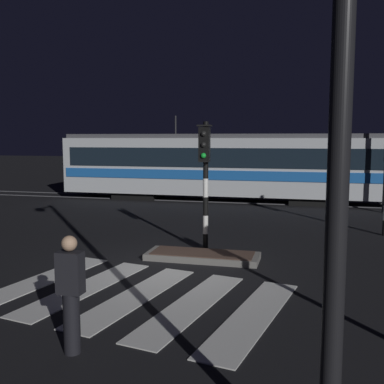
% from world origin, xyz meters
% --- Properties ---
extents(ground_plane, '(120.00, 120.00, 0.00)m').
position_xyz_m(ground_plane, '(0.00, 0.00, 0.00)').
color(ground_plane, black).
extents(rail_near, '(80.00, 0.12, 0.03)m').
position_xyz_m(rail_near, '(0.00, 11.20, 0.01)').
color(rail_near, '#59595E').
rests_on(rail_near, ground).
extents(rail_far, '(80.00, 0.12, 0.03)m').
position_xyz_m(rail_far, '(0.00, 12.64, 0.01)').
color(rail_far, '#59595E').
rests_on(rail_far, ground).
extents(crosswalk_zebra, '(6.05, 4.76, 0.02)m').
position_xyz_m(crosswalk_zebra, '(0.00, -2.05, 0.01)').
color(crosswalk_zebra, silver).
rests_on(crosswalk_zebra, ground).
extents(traffic_island, '(2.85, 1.02, 0.18)m').
position_xyz_m(traffic_island, '(0.64, 0.94, 0.09)').
color(traffic_island, slate).
rests_on(traffic_island, ground).
extents(traffic_light_median_centre, '(0.36, 0.42, 3.49)m').
position_xyz_m(traffic_light_median_centre, '(0.54, 1.64, 2.30)').
color(traffic_light_median_centre, black).
rests_on(traffic_light_median_centre, ground).
extents(tram, '(15.97, 2.58, 4.15)m').
position_xyz_m(tram, '(-0.89, 11.92, 1.75)').
color(tram, silver).
rests_on(tram, ground).
extents(pedestrian_waiting_at_kerb, '(0.36, 0.24, 1.71)m').
position_xyz_m(pedestrian_waiting_at_kerb, '(-0.03, -4.48, 0.88)').
color(pedestrian_waiting_at_kerb, black).
rests_on(pedestrian_waiting_at_kerb, ground).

